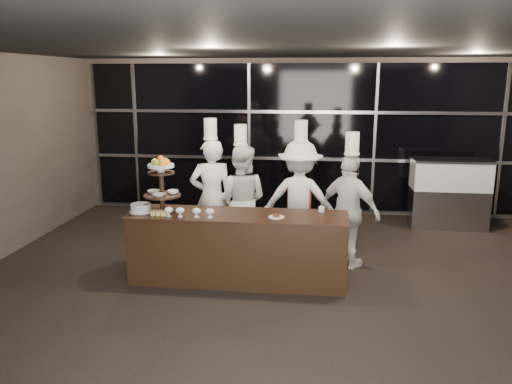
# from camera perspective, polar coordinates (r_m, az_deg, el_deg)

# --- Properties ---
(room) EXTENTS (10.00, 10.00, 10.00)m
(room) POSITION_cam_1_polar(r_m,az_deg,el_deg) (4.86, 5.34, -0.74)
(room) COLOR black
(room) RESTS_ON ground
(window_wall) EXTENTS (8.60, 0.10, 2.80)m
(window_wall) POSITION_cam_1_polar(r_m,az_deg,el_deg) (9.72, 6.30, 6.17)
(window_wall) COLOR black
(window_wall) RESTS_ON ground
(buffet_counter) EXTENTS (2.84, 0.74, 0.92)m
(buffet_counter) POSITION_cam_1_polar(r_m,az_deg,el_deg) (6.59, -2.06, -6.35)
(buffet_counter) COLOR black
(buffet_counter) RESTS_ON ground
(display_stand) EXTENTS (0.48, 0.48, 0.74)m
(display_stand) POSITION_cam_1_polar(r_m,az_deg,el_deg) (6.58, -10.75, 1.31)
(display_stand) COLOR black
(display_stand) RESTS_ON buffet_counter
(compotes) EXTENTS (0.64, 0.11, 0.12)m
(compotes) POSITION_cam_1_polar(r_m,az_deg,el_deg) (6.34, -7.70, -2.16)
(compotes) COLOR silver
(compotes) RESTS_ON buffet_counter
(layer_cake) EXTENTS (0.30, 0.30, 0.11)m
(layer_cake) POSITION_cam_1_polar(r_m,az_deg,el_deg) (6.71, -13.03, -1.79)
(layer_cake) COLOR white
(layer_cake) RESTS_ON buffet_counter
(pastry_squares) EXTENTS (0.20, 0.13, 0.05)m
(pastry_squares) POSITION_cam_1_polar(r_m,az_deg,el_deg) (6.52, -10.98, -2.36)
(pastry_squares) COLOR #EAD572
(pastry_squares) RESTS_ON buffet_counter
(small_plate) EXTENTS (0.20, 0.20, 0.05)m
(small_plate) POSITION_cam_1_polar(r_m,az_deg,el_deg) (6.29, 2.35, -2.80)
(small_plate) COLOR white
(small_plate) RESTS_ON buffet_counter
(chef_cup) EXTENTS (0.08, 0.08, 0.07)m
(chef_cup) POSITION_cam_1_polar(r_m,az_deg,el_deg) (6.61, 7.49, -1.96)
(chef_cup) COLOR white
(chef_cup) RESTS_ON buffet_counter
(display_case) EXTENTS (1.33, 0.58, 1.24)m
(display_case) POSITION_cam_1_polar(r_m,az_deg,el_deg) (9.52, 21.20, 0.23)
(display_case) COLOR #A5A5AA
(display_case) RESTS_ON ground
(chef_a) EXTENTS (0.74, 0.60, 2.07)m
(chef_a) POSITION_cam_1_polar(r_m,az_deg,el_deg) (7.47, -5.08, -0.50)
(chef_a) COLOR white
(chef_a) RESTS_ON ground
(chef_b) EXTENTS (0.88, 0.72, 1.98)m
(chef_b) POSITION_cam_1_polar(r_m,az_deg,el_deg) (7.51, -1.73, -0.83)
(chef_b) COLOR white
(chef_b) RESTS_ON ground
(chef_c) EXTENTS (1.19, 0.76, 2.05)m
(chef_c) POSITION_cam_1_polar(r_m,az_deg,el_deg) (7.39, 5.01, -0.85)
(chef_c) COLOR white
(chef_c) RESTS_ON ground
(chef_d) EXTENTS (1.00, 0.88, 1.92)m
(chef_d) POSITION_cam_1_polar(r_m,az_deg,el_deg) (7.09, 10.62, -2.07)
(chef_d) COLOR white
(chef_d) RESTS_ON ground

